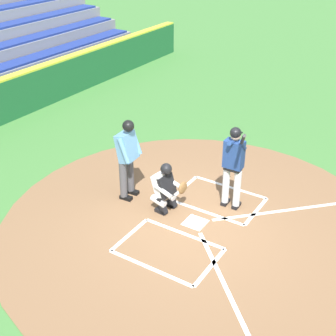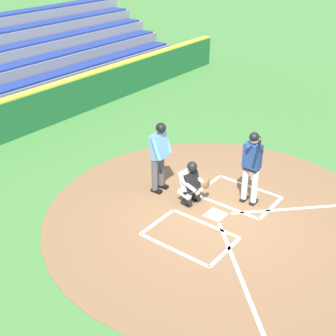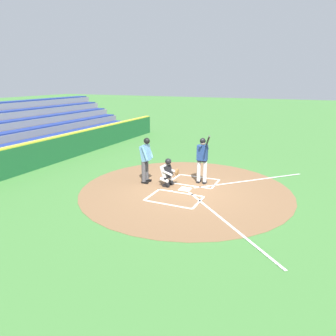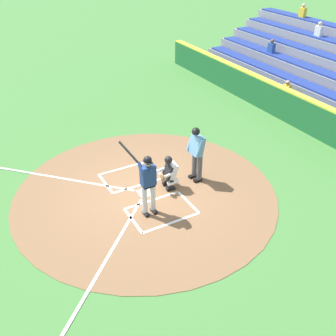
# 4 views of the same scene
# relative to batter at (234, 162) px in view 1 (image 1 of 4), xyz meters

# --- Properties ---
(ground_plane) EXTENTS (120.00, 120.00, 0.00)m
(ground_plane) POSITION_rel_batter_xyz_m (0.93, -0.35, -1.10)
(ground_plane) COLOR #427A38
(dirt_circle) EXTENTS (8.00, 8.00, 0.01)m
(dirt_circle) POSITION_rel_batter_xyz_m (0.93, -0.35, -1.09)
(dirt_circle) COLOR brown
(dirt_circle) RESTS_ON ground
(home_plate_and_chalk) EXTENTS (7.93, 4.91, 0.01)m
(home_plate_and_chalk) POSITION_rel_batter_xyz_m (0.93, 0.53, -1.08)
(home_plate_and_chalk) COLOR white
(home_plate_and_chalk) RESTS_ON dirt_circle
(batter) EXTENTS (0.92, 0.72, 2.13)m
(batter) POSITION_rel_batter_xyz_m (0.00, 0.00, 0.00)
(batter) COLOR silver
(batter) RESTS_ON ground
(catcher) EXTENTS (0.59, 0.65, 1.13)m
(catcher) POSITION_rel_batter_xyz_m (0.83, -1.12, -0.51)
(catcher) COLOR black
(catcher) RESTS_ON ground
(plate_umpire) EXTENTS (0.60, 0.43, 1.86)m
(plate_umpire) POSITION_rel_batter_xyz_m (0.83, -2.10, -0.02)
(plate_umpire) COLOR #4C4C51
(plate_umpire) RESTS_ON ground
(baseball) EXTENTS (0.07, 0.07, 0.07)m
(baseball) POSITION_rel_batter_xyz_m (1.41, -0.71, -1.06)
(baseball) COLOR white
(baseball) RESTS_ON ground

